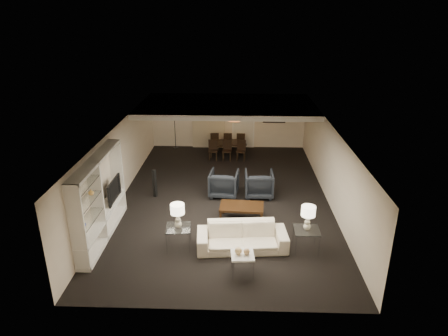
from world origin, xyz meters
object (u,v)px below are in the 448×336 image
Objects in this scene: chair_nr at (241,151)px; chair_fm at (228,141)px; chair_fl at (215,141)px; floor_lamp at (175,129)px; armchair_left at (224,183)px; side_table_left at (179,237)px; pendant_light at (234,118)px; table_lamp_right at (308,218)px; sofa at (242,237)px; vase_blue at (83,224)px; marble_table at (242,264)px; floor_speaker at (155,183)px; chair_nm at (227,151)px; dining_table at (227,149)px; vase_amber at (91,192)px; chair_fr at (241,141)px; armchair_right at (259,184)px; side_table_right at (306,240)px; coffee_table at (242,212)px; chair_nl at (213,150)px; television at (110,190)px; table_lamp_left at (178,216)px.

chair_fm is (-0.60, 1.30, 0.00)m from chair_nr.
chair_fl is 1.89m from floor_lamp.
armchair_left reaches higher than side_table_left.
table_lamp_right is (1.99, -6.59, -0.97)m from pendant_light.
vase_blue reaches higher than sofa.
table_lamp_right reaches higher than marble_table.
vase_blue is at bearing 176.27° from marble_table.
armchair_left is 4.85m from chair_fl.
vase_blue reaches higher than floor_speaker.
chair_nm reaches higher than sofa.
chair_nm is (0.00, -0.65, 0.14)m from dining_table.
vase_amber is 8.43m from floor_lamp.
armchair_left reaches higher than chair_nr.
table_lamp_right is 8.30m from chair_fr.
pendant_light reaches higher than chair_nr.
armchair_right is at bearing 108.43° from table_lamp_right.
floor_speaker is 4.94m from dining_table.
side_table_right is 5.61m from floor_speaker.
coffee_table is at bearing 92.29° from chair_fr.
armchair_left is at bearing -82.87° from chair_nl.
chair_fr is at bearing 89.97° from coffee_table.
vase_amber is 0.18× the size of chair_fm.
side_table_right is (1.10, -3.30, -0.14)m from armchair_right.
marble_table is 9.23m from chair_fm.
chair_nr and chair_fr have the same top height.
coffee_table is at bearing 95.96° from chair_fl.
armchair_left is at bearing 95.66° from sofa.
chair_fl is 1.00× the size of chair_fr.
sofa is at bearing 180.00° from table_lamp_right.
television reaches higher than chair_nl.
chair_fm is at bearing -83.71° from armchair_left.
dining_table is 0.90m from chair_fr.
chair_nr is (0.60, -0.65, 0.14)m from dining_table.
table_lamp_right is 0.42× the size of dining_table.
armchair_left reaches higher than chair_fm.
television is 1.31× the size of chair_nr.
sofa is 2.82× the size of chair_fr.
chair_nl is (0.50, 6.81, -0.53)m from table_lamp_left.
chair_fr reaches higher than side_table_right.
table_lamp_right is at bearing -78.82° from dining_table.
television is 2.12m from floor_speaker.
sofa is 8.20m from chair_fl.
chair_fm is at bearing 121.76° from chair_nr.
pendant_light is at bearing 77.92° from table_lamp_left.
vase_blue is at bearing -172.41° from sofa.
chair_fm is at bearing 69.75° from vase_blue.
pendant_light reaches higher than chair_nm.
vase_amber is at bearing 66.81° from chair_fr.
floor_lamp reaches higher than chair_fm.
coffee_table is at bearing -79.81° from chair_nm.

